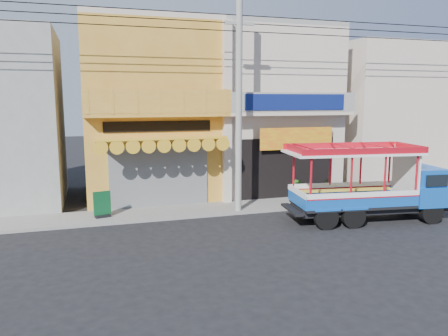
# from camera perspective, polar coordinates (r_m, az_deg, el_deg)

# --- Properties ---
(ground) EXTENTS (90.00, 90.00, 0.00)m
(ground) POSITION_cam_1_polar(r_m,az_deg,el_deg) (15.70, 9.35, -8.49)
(ground) COLOR black
(ground) RESTS_ON ground
(sidewalk) EXTENTS (30.00, 2.00, 0.12)m
(sidewalk) POSITION_cam_1_polar(r_m,az_deg,el_deg) (19.21, 4.03, -4.96)
(sidewalk) COLOR slate
(sidewalk) RESTS_ON ground
(shophouse_left) EXTENTS (6.00, 7.50, 8.24)m
(shophouse_left) POSITION_cam_1_polar(r_m,az_deg,el_deg) (21.52, -9.83, 7.34)
(shophouse_left) COLOR #C2812B
(shophouse_left) RESTS_ON ground
(shophouse_right) EXTENTS (6.00, 6.75, 8.24)m
(shophouse_right) POSITION_cam_1_polar(r_m,az_deg,el_deg) (23.07, 5.24, 7.53)
(shophouse_right) COLOR beige
(shophouse_right) RESTS_ON ground
(party_pilaster) EXTENTS (0.35, 0.30, 8.00)m
(party_pilaster) POSITION_cam_1_polar(r_m,az_deg,el_deg) (19.12, 0.42, 6.95)
(party_pilaster) COLOR beige
(party_pilaster) RESTS_ON ground
(filler_building_right) EXTENTS (6.00, 6.00, 7.60)m
(filler_building_right) POSITION_cam_1_polar(r_m,az_deg,el_deg) (26.57, 19.41, 6.59)
(filler_building_right) COLOR beige
(filler_building_right) RESTS_ON ground
(utility_pole) EXTENTS (28.00, 0.26, 9.00)m
(utility_pole) POSITION_cam_1_polar(r_m,az_deg,el_deg) (17.69, 2.43, 10.12)
(utility_pole) COLOR gray
(utility_pole) RESTS_ON ground
(songthaew_truck) EXTENTS (6.56, 2.80, 2.97)m
(songthaew_truck) POSITION_cam_1_polar(r_m,az_deg,el_deg) (17.96, 19.76, -1.98)
(songthaew_truck) COLOR black
(songthaew_truck) RESTS_ON ground
(green_sign) EXTENTS (0.67, 0.44, 1.03)m
(green_sign) POSITION_cam_1_polar(r_m,az_deg,el_deg) (17.69, -15.62, -4.85)
(green_sign) COLOR black
(green_sign) RESTS_ON sidewalk
(potted_plant_a) EXTENTS (1.15, 1.11, 0.98)m
(potted_plant_a) POSITION_cam_1_polar(r_m,az_deg,el_deg) (20.42, 12.34, -2.72)
(potted_plant_a) COLOR #1F4D16
(potted_plant_a) RESTS_ON sidewalk
(potted_plant_b) EXTENTS (0.56, 0.63, 0.96)m
(potted_plant_b) POSITION_cam_1_polar(r_m,az_deg,el_deg) (19.96, 9.49, -2.93)
(potted_plant_b) COLOR #1F4D16
(potted_plant_b) RESTS_ON sidewalk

